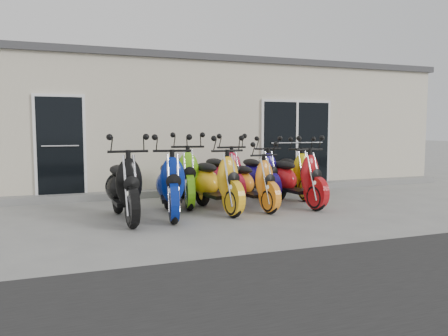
{
  "coord_description": "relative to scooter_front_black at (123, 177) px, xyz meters",
  "views": [
    {
      "loc": [
        -3.15,
        -7.91,
        1.59
      ],
      "look_at": [
        0.0,
        0.6,
        0.75
      ],
      "focal_mm": 35.0,
      "sensor_mm": 36.0,
      "label": 1
    }
  ],
  "objects": [
    {
      "name": "scooter_back_yellow",
      "position": [
        4.0,
        1.25,
        -0.05
      ],
      "size": [
        0.92,
        1.96,
        1.4
      ],
      "primitive_type": null,
      "rotation": [
        0.0,
        0.0,
        -0.13
      ],
      "color": "gold",
      "rests_on": "ground"
    },
    {
      "name": "door_right",
      "position": [
        4.8,
        2.56,
        0.51
      ],
      "size": [
        2.02,
        0.08,
        2.22
      ],
      "primitive_type": "cube",
      "color": "black",
      "rests_on": "front_step"
    },
    {
      "name": "scooter_front_orange_b",
      "position": [
        2.5,
        0.24,
        -0.08
      ],
      "size": [
        0.9,
        1.88,
        1.34
      ],
      "primitive_type": null,
      "rotation": [
        0.0,
        0.0,
        0.14
      ],
      "color": "orange",
      "rests_on": "ground"
    },
    {
      "name": "scooter_front_red",
      "position": [
        3.48,
        0.26,
        -0.03
      ],
      "size": [
        0.94,
        2.03,
        1.45
      ],
      "primitive_type": null,
      "rotation": [
        0.0,
        0.0,
        0.12
      ],
      "color": "#AD1115",
      "rests_on": "ground"
    },
    {
      "name": "scooter_back_green",
      "position": [
        1.4,
        1.17,
        0.0
      ],
      "size": [
        1.02,
        2.13,
        1.51
      ],
      "primitive_type": null,
      "rotation": [
        0.0,
        0.0,
        -0.14
      ],
      "color": "#6ECB15",
      "rests_on": "ground"
    },
    {
      "name": "scooter_front_orange_a",
      "position": [
        1.75,
        0.22,
        -0.02
      ],
      "size": [
        0.98,
        2.06,
        1.46
      ],
      "primitive_type": null,
      "rotation": [
        0.0,
        0.0,
        0.14
      ],
      "color": "yellow",
      "rests_on": "ground"
    },
    {
      "name": "scooter_back_red",
      "position": [
        2.24,
        1.19,
        -0.01
      ],
      "size": [
        0.86,
        2.04,
        1.48
      ],
      "primitive_type": null,
      "rotation": [
        0.0,
        0.0,
        0.06
      ],
      "color": "#AF152F",
      "rests_on": "ground"
    },
    {
      "name": "roof_cap",
      "position": [
        2.2,
        5.59,
        2.53
      ],
      "size": [
        14.2,
        6.2,
        0.16
      ],
      "primitive_type": "cube",
      "color": "#3F3F42",
      "rests_on": "building"
    },
    {
      "name": "building",
      "position": [
        2.2,
        5.59,
        0.85
      ],
      "size": [
        14.0,
        6.0,
        3.2
      ],
      "primitive_type": "cube",
      "color": "beige",
      "rests_on": "ground"
    },
    {
      "name": "scooter_front_blue",
      "position": [
        0.84,
        0.09,
        -0.01
      ],
      "size": [
        1.04,
        2.11,
        1.49
      ],
      "primitive_type": null,
      "rotation": [
        0.0,
        0.0,
        -0.16
      ],
      "color": "navy",
      "rests_on": "ground"
    },
    {
      "name": "front_step",
      "position": [
        2.2,
        2.41,
        -0.68
      ],
      "size": [
        14.0,
        0.4,
        0.15
      ],
      "primitive_type": "cube",
      "color": "gray",
      "rests_on": "ground"
    },
    {
      "name": "scooter_front_black",
      "position": [
        0.0,
        0.0,
        0.0
      ],
      "size": [
        0.84,
        2.07,
        1.5
      ],
      "primitive_type": null,
      "rotation": [
        0.0,
        0.0,
        0.05
      ],
      "color": "black",
      "rests_on": "ground"
    },
    {
      "name": "scooter_back_blue",
      "position": [
        3.11,
        1.23,
        -0.04
      ],
      "size": [
        0.71,
        1.93,
        1.42
      ],
      "primitive_type": null,
      "rotation": [
        0.0,
        0.0,
        0.0
      ],
      "color": "navy",
      "rests_on": "ground"
    },
    {
      "name": "door_left",
      "position": [
        -1.0,
        2.56,
        0.51
      ],
      "size": [
        1.07,
        0.08,
        2.22
      ],
      "primitive_type": "cube",
      "color": "black",
      "rests_on": "front_step"
    },
    {
      "name": "ground",
      "position": [
        2.2,
        0.39,
        -0.75
      ],
      "size": [
        80.0,
        80.0,
        0.0
      ],
      "primitive_type": "plane",
      "color": "gray",
      "rests_on": "ground"
    }
  ]
}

